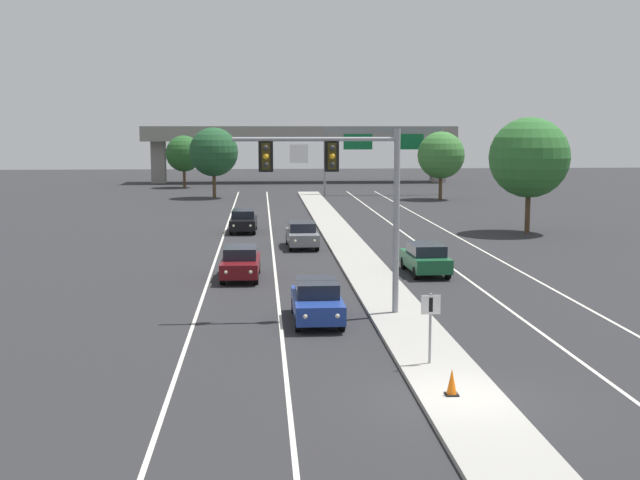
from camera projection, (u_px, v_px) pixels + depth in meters
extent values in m
plane|color=#28282B|center=(462.00, 402.00, 22.28)|extent=(260.00, 260.00, 0.00)
cube|color=#9E9B93|center=(373.00, 279.00, 40.06)|extent=(2.40, 110.00, 0.15)
cube|color=silver|center=(274.00, 259.00, 46.65)|extent=(0.14, 100.00, 0.01)
cube|color=silver|center=(437.00, 257.00, 47.32)|extent=(0.14, 100.00, 0.01)
cube|color=silver|center=(215.00, 259.00, 46.41)|extent=(0.14, 100.00, 0.01)
cube|color=silver|center=(493.00, 256.00, 47.55)|extent=(0.14, 100.00, 0.01)
cylinder|color=gray|center=(396.00, 222.00, 31.98)|extent=(0.24, 0.24, 7.20)
cylinder|color=gray|center=(315.00, 139.00, 31.32)|extent=(6.32, 0.16, 0.16)
cube|color=black|center=(332.00, 156.00, 31.49)|extent=(0.56, 0.06, 1.20)
cube|color=#38330F|center=(332.00, 156.00, 31.45)|extent=(0.32, 0.32, 1.00)
sphere|color=#282828|center=(332.00, 148.00, 31.24)|extent=(0.22, 0.22, 0.22)
sphere|color=#F2A819|center=(332.00, 156.00, 31.28)|extent=(0.22, 0.22, 0.22)
sphere|color=#282828|center=(332.00, 165.00, 31.33)|extent=(0.22, 0.22, 0.22)
cube|color=black|center=(266.00, 156.00, 31.31)|extent=(0.56, 0.06, 1.20)
cube|color=#38330F|center=(266.00, 156.00, 31.27)|extent=(0.32, 0.32, 1.00)
sphere|color=#282828|center=(266.00, 148.00, 31.06)|extent=(0.22, 0.22, 0.22)
sphere|color=#F2A819|center=(266.00, 156.00, 31.10)|extent=(0.22, 0.22, 0.22)
sphere|color=#282828|center=(266.00, 165.00, 31.15)|extent=(0.22, 0.22, 0.22)
cube|color=white|center=(299.00, 154.00, 31.33)|extent=(0.70, 0.04, 0.70)
cylinder|color=gray|center=(430.00, 328.00, 25.27)|extent=(0.08, 0.08, 2.20)
cube|color=white|center=(431.00, 305.00, 25.13)|extent=(0.60, 0.03, 0.60)
cube|color=black|center=(431.00, 305.00, 25.12)|extent=(0.12, 0.01, 0.44)
cube|color=navy|center=(317.00, 305.00, 31.41)|extent=(1.82, 4.41, 0.70)
cube|color=black|center=(317.00, 287.00, 31.54)|extent=(1.59, 2.38, 0.56)
sphere|color=#EAE5C6|center=(337.00, 316.00, 29.29)|extent=(0.18, 0.18, 0.18)
sphere|color=#EAE5C6|center=(305.00, 316.00, 29.20)|extent=(0.18, 0.18, 0.18)
cylinder|color=black|center=(342.00, 322.00, 30.03)|extent=(0.22, 0.64, 0.64)
cylinder|color=black|center=(298.00, 323.00, 29.91)|extent=(0.22, 0.64, 0.64)
cylinder|color=black|center=(334.00, 305.00, 33.00)|extent=(0.22, 0.64, 0.64)
cylinder|color=black|center=(294.00, 305.00, 32.87)|extent=(0.22, 0.64, 0.64)
cube|color=#5B0F14|center=(241.00, 265.00, 40.40)|extent=(1.92, 4.45, 0.70)
cube|color=black|center=(241.00, 252.00, 40.53)|extent=(1.65, 2.42, 0.56)
sphere|color=#EAE5C6|center=(251.00, 272.00, 38.26)|extent=(0.18, 0.18, 0.18)
sphere|color=#EAE5C6|center=(226.00, 272.00, 38.21)|extent=(0.18, 0.18, 0.18)
cylinder|color=black|center=(256.00, 278.00, 39.00)|extent=(0.24, 0.65, 0.64)
cylinder|color=black|center=(222.00, 278.00, 38.93)|extent=(0.24, 0.65, 0.64)
cylinder|color=black|center=(258.00, 267.00, 41.97)|extent=(0.24, 0.65, 0.64)
cylinder|color=black|center=(227.00, 267.00, 41.90)|extent=(0.24, 0.65, 0.64)
cube|color=slate|center=(302.00, 237.00, 51.01)|extent=(1.92, 4.45, 0.70)
cube|color=black|center=(302.00, 226.00, 51.15)|extent=(1.65, 2.42, 0.56)
sphere|color=#EAE5C6|center=(314.00, 241.00, 48.91)|extent=(0.18, 0.18, 0.18)
sphere|color=#EAE5C6|center=(295.00, 241.00, 48.80)|extent=(0.18, 0.18, 0.18)
cylinder|color=black|center=(317.00, 246.00, 49.66)|extent=(0.24, 0.65, 0.64)
cylinder|color=black|center=(291.00, 246.00, 49.50)|extent=(0.24, 0.65, 0.64)
cylinder|color=black|center=(313.00, 239.00, 52.62)|extent=(0.24, 0.65, 0.64)
cylinder|color=black|center=(288.00, 239.00, 52.46)|extent=(0.24, 0.65, 0.64)
cube|color=black|center=(244.00, 223.00, 58.59)|extent=(1.92, 4.45, 0.70)
cube|color=black|center=(244.00, 214.00, 58.72)|extent=(1.65, 2.42, 0.56)
sphere|color=#EAE5C6|center=(250.00, 226.00, 56.45)|extent=(0.18, 0.18, 0.18)
sphere|color=#EAE5C6|center=(234.00, 226.00, 56.40)|extent=(0.18, 0.18, 0.18)
cylinder|color=black|center=(254.00, 230.00, 57.19)|extent=(0.24, 0.65, 0.64)
cylinder|color=black|center=(231.00, 230.00, 57.12)|extent=(0.24, 0.65, 0.64)
cylinder|color=black|center=(256.00, 225.00, 60.16)|extent=(0.24, 0.65, 0.64)
cylinder|color=black|center=(234.00, 225.00, 60.09)|extent=(0.24, 0.65, 0.64)
cube|color=#195633|center=(425.00, 261.00, 41.77)|extent=(1.92, 4.45, 0.70)
cube|color=black|center=(426.00, 249.00, 41.47)|extent=(1.65, 2.42, 0.56)
sphere|color=#EAE5C6|center=(405.00, 254.00, 43.86)|extent=(0.18, 0.18, 0.18)
sphere|color=#EAE5C6|center=(427.00, 253.00, 43.97)|extent=(0.18, 0.18, 0.18)
cylinder|color=black|center=(404.00, 263.00, 43.22)|extent=(0.24, 0.65, 0.64)
cylinder|color=black|center=(433.00, 263.00, 43.38)|extent=(0.24, 0.65, 0.64)
cylinder|color=black|center=(416.00, 273.00, 40.26)|extent=(0.24, 0.65, 0.64)
cylinder|color=black|center=(448.00, 272.00, 40.42)|extent=(0.24, 0.65, 0.64)
cube|color=black|center=(452.00, 394.00, 22.36)|extent=(0.36, 0.36, 0.04)
cone|color=orange|center=(452.00, 381.00, 22.31)|extent=(0.28, 0.28, 0.70)
cylinder|color=gray|center=(325.00, 161.00, 90.67)|extent=(0.28, 0.28, 7.50)
cylinder|color=gray|center=(441.00, 161.00, 91.60)|extent=(0.28, 0.28, 7.50)
cube|color=gray|center=(384.00, 131.00, 90.68)|extent=(13.00, 0.36, 0.70)
cube|color=#0F6033|center=(358.00, 142.00, 90.44)|extent=(3.20, 0.08, 1.70)
cube|color=#0F6033|center=(409.00, 142.00, 90.85)|extent=(3.20, 0.08, 1.70)
cube|color=gray|center=(300.00, 137.00, 112.20)|extent=(42.40, 6.40, 1.10)
cube|color=gray|center=(301.00, 130.00, 109.10)|extent=(42.40, 0.36, 0.90)
cube|color=gray|center=(159.00, 162.00, 111.28)|extent=(1.80, 2.40, 5.65)
cube|color=gray|center=(438.00, 161.00, 114.03)|extent=(1.80, 2.40, 5.65)
cylinder|color=#4C3823|center=(214.00, 185.00, 87.21)|extent=(0.36, 0.36, 2.83)
sphere|color=#1E4C28|center=(214.00, 152.00, 86.74)|extent=(5.17, 5.17, 5.17)
cylinder|color=#4C3823|center=(440.00, 187.00, 85.45)|extent=(0.36, 0.36, 2.67)
sphere|color=#387533|center=(441.00, 155.00, 85.01)|extent=(4.88, 4.88, 4.88)
cylinder|color=#4C3823|center=(528.00, 211.00, 57.95)|extent=(0.36, 0.36, 3.08)
sphere|color=#2D6B2D|center=(529.00, 157.00, 57.43)|extent=(5.64, 5.64, 5.64)
cylinder|color=#4C3823|center=(184.00, 178.00, 102.54)|extent=(0.36, 0.36, 2.46)
sphere|color=#235623|center=(184.00, 154.00, 102.13)|extent=(4.50, 4.50, 4.50)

